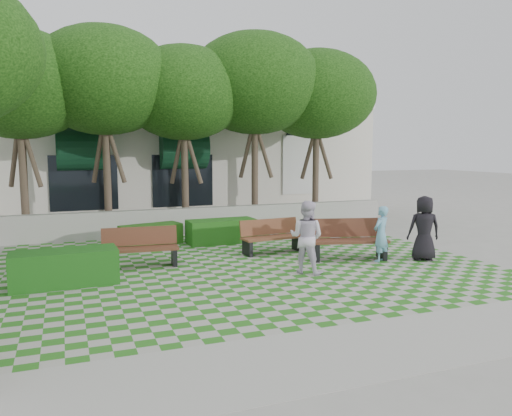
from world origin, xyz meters
name	(u,v)px	position (x,y,z in m)	size (l,w,h in m)	color
ground	(259,274)	(0.00, 0.00, 0.00)	(90.00, 90.00, 0.00)	gray
lawn	(245,265)	(0.00, 1.00, 0.01)	(12.00, 12.00, 0.00)	#2B721E
sidewalk_south	(373,347)	(0.00, -4.70, 0.01)	(16.00, 2.00, 0.01)	#9E9B93
retaining_wall	(195,220)	(0.00, 6.20, 0.45)	(15.00, 0.36, 0.90)	#9E9B93
bench_east	(348,240)	(2.84, 0.67, 0.52)	(2.17, 1.19, 1.08)	#4F291B
bench_mid	(272,237)	(1.25, 2.17, 0.46)	(1.87, 0.77, 0.96)	brown
bench_west	(140,248)	(-2.51, 1.81, 0.48)	(1.93, 0.79, 0.99)	#502A1B
hedge_midright	(221,231)	(0.34, 4.11, 0.37)	(2.13, 0.85, 0.75)	#1B5215
hedge_midleft	(151,235)	(-1.81, 4.53, 0.32)	(1.85, 0.74, 0.65)	#1F4E15
hedge_west	(65,268)	(-4.31, 0.65, 0.39)	(2.22, 0.89, 0.78)	#154A13
person_blue	(381,234)	(3.49, 0.10, 0.74)	(0.54, 0.35, 1.48)	#72B1CF
person_dark	(424,228)	(4.65, -0.16, 0.87)	(0.85, 0.55, 1.73)	black
person_white	(306,237)	(1.11, -0.27, 0.87)	(0.85, 0.66, 1.75)	silver
tree_row	(138,80)	(-1.86, 5.95, 5.18)	(17.70, 13.40, 7.41)	#47382B
building	(174,157)	(0.93, 14.08, 2.52)	(18.00, 8.92, 5.15)	silver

